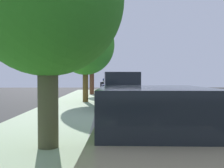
% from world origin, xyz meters
% --- Properties ---
extents(ground, '(59.94, 59.94, 0.00)m').
position_xyz_m(ground, '(0.00, 0.00, 0.00)').
color(ground, '#2B2B2B').
extents(sidewalk, '(3.11, 37.46, 0.13)m').
position_xyz_m(sidewalk, '(3.44, 0.00, 0.06)').
color(sidewalk, '#9BB18A').
rests_on(sidewalk, ground).
extents(curb_edge, '(0.16, 37.46, 0.13)m').
position_xyz_m(curb_edge, '(1.81, 0.00, 0.06)').
color(curb_edge, gray).
rests_on(curb_edge, ground).
extents(lane_stripe_centre, '(0.14, 35.80, 0.01)m').
position_xyz_m(lane_stripe_centre, '(-3.20, -0.83, 0.00)').
color(lane_stripe_centre, white).
rests_on(lane_stripe_centre, ground).
extents(lane_stripe_bike_edge, '(0.12, 37.46, 0.01)m').
position_xyz_m(lane_stripe_bike_edge, '(0.34, 0.00, 0.00)').
color(lane_stripe_bike_edge, white).
rests_on(lane_stripe_bike_edge, ground).
extents(parked_sedan_red_nearest, '(2.03, 4.49, 1.52)m').
position_xyz_m(parked_sedan_red_nearest, '(0.82, -10.27, 0.75)').
color(parked_sedan_red_nearest, maroon).
rests_on(parked_sedan_red_nearest, ground).
extents(parked_pickup_dark_blue_second, '(2.18, 5.37, 1.95)m').
position_xyz_m(parked_pickup_dark_blue_second, '(0.65, 0.99, 0.90)').
color(parked_pickup_dark_blue_second, navy).
rests_on(parked_pickup_dark_blue_second, ground).
extents(parked_sedan_tan_mid, '(2.02, 4.49, 1.52)m').
position_xyz_m(parked_sedan_tan_mid, '(0.74, 10.95, 0.75)').
color(parked_sedan_tan_mid, tan).
rests_on(parked_sedan_tan_mid, ground).
extents(bicycle_at_curb, '(1.50, 1.01, 0.78)m').
position_xyz_m(bicycle_at_curb, '(1.34, -6.00, 0.38)').
color(bicycle_at_curb, black).
rests_on(bicycle_at_curb, ground).
extents(cyclist_with_backpack, '(0.52, 0.55, 1.63)m').
position_xyz_m(cyclist_with_backpack, '(1.57, -6.44, 0.99)').
color(cyclist_with_backpack, '#C6B284').
rests_on(cyclist_with_backpack, ground).
extents(street_tree_near_cyclist, '(2.31, 2.31, 4.29)m').
position_xyz_m(street_tree_near_cyclist, '(2.71, -9.32, 3.24)').
color(street_tree_near_cyclist, brown).
rests_on(street_tree_near_cyclist, sidewalk).
extents(street_tree_mid_block, '(3.70, 3.70, 5.56)m').
position_xyz_m(street_tree_mid_block, '(2.71, -1.62, 3.76)').
color(street_tree_mid_block, brown).
rests_on(street_tree_mid_block, sidewalk).
extents(street_tree_far_end, '(3.36, 3.36, 4.91)m').
position_xyz_m(street_tree_far_end, '(2.71, 9.07, 3.34)').
color(street_tree_far_end, '#494A2F').
rests_on(street_tree_far_end, sidewalk).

